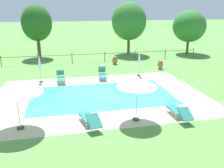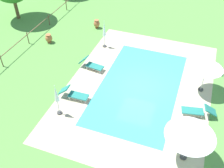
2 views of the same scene
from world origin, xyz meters
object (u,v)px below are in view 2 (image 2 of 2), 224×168
Objects in this scene: terracotta_urn_near_fence at (97,24)px; patio_umbrella_open_foreground at (208,66)px; sun_lounger_north_end at (207,67)px; patio_umbrella_open_by_bench at (191,133)px; sun_lounger_north_near_steps at (74,94)px; sun_lounger_north_mid at (198,111)px; patio_umbrella_closed_row_mid_west at (104,30)px; terracotta_urn_by_tree at (49,38)px; patio_umbrella_closed_row_west at (56,95)px; sun_lounger_north_far at (92,64)px.

patio_umbrella_open_foreground is at bearing -119.18° from terracotta_urn_near_fence.
patio_umbrella_open_by_bench is (-8.09, 0.46, 1.68)m from sun_lounger_north_end.
sun_lounger_north_near_steps is 0.94× the size of sun_lounger_north_mid.
sun_lounger_north_end is at bearing -107.77° from terracotta_urn_near_fence.
patio_umbrella_open_by_bench is (-2.11, -7.37, 1.66)m from sun_lounger_north_near_steps.
patio_umbrella_closed_row_mid_west is 4.91m from terracotta_urn_by_tree.
patio_umbrella_open_by_bench reaches higher than terracotta_urn_near_fence.
patio_umbrella_closed_row_mid_west is 3.12× the size of terracotta_urn_by_tree.
patio_umbrella_closed_row_west reaches higher than sun_lounger_north_near_steps.
patio_umbrella_closed_row_mid_west is (3.17, 0.20, 1.13)m from sun_lounger_north_far.
terracotta_urn_by_tree is (-3.73, 2.84, -0.02)m from terracotta_urn_near_fence.
patio_umbrella_closed_row_mid_west reaches higher than terracotta_urn_by_tree.
patio_umbrella_open_foreground reaches higher than sun_lounger_north_near_steps.
sun_lounger_north_end is at bearing -52.60° from sun_lounger_north_near_steps.
patio_umbrella_open_foreground is at bearing -87.53° from sun_lounger_north_far.
sun_lounger_north_far is at bearing 3.84° from sun_lounger_north_near_steps.
patio_umbrella_open_by_bench is (-5.43, -7.59, 1.65)m from sun_lounger_north_far.
patio_umbrella_open_by_bench is (-5.77, 0.32, -0.02)m from patio_umbrella_open_foreground.
patio_umbrella_open_foreground is at bearing -98.12° from terracotta_urn_by_tree.
sun_lounger_north_far is at bearing -113.95° from terracotta_urn_by_tree.
sun_lounger_north_end is 2.72× the size of terracotta_urn_by_tree.
patio_umbrella_closed_row_west reaches higher than sun_lounger_north_end.
terracotta_urn_by_tree is (1.82, 12.78, -1.65)m from patio_umbrella_open_foreground.
patio_umbrella_closed_row_west is 8.01m from patio_umbrella_closed_row_mid_west.
patio_umbrella_closed_row_mid_west is (5.26, 8.11, 1.16)m from sun_lounger_north_mid.
terracotta_urn_near_fence is (11.32, 9.62, -1.61)m from patio_umbrella_open_by_bench.
sun_lounger_north_end is 11.12m from patio_umbrella_closed_row_west.
patio_umbrella_open_by_bench is at bearing -121.36° from terracotta_urn_by_tree.
sun_lounger_north_end is at bearing -87.81° from terracotta_urn_by_tree.
sun_lounger_north_mid is 8.18m from sun_lounger_north_far.
patio_umbrella_closed_row_mid_west is (0.51, 8.25, 1.16)m from sun_lounger_north_end.
sun_lounger_north_mid is at bearing -71.01° from patio_umbrella_closed_row_west.
patio_umbrella_closed_row_mid_west reaches higher than sun_lounger_north_far.
patio_umbrella_open_by_bench reaches higher than sun_lounger_north_mid.
patio_umbrella_closed_row_west is (-5.19, 7.98, -0.53)m from patio_umbrella_open_foreground.
patio_umbrella_open_by_bench reaches higher than sun_lounger_north_far.
terracotta_urn_near_fence is at bearing 13.75° from sun_lounger_north_near_steps.
terracotta_urn_near_fence is at bearing 40.36° from patio_umbrella_open_by_bench.
sun_lounger_north_far is 9.48m from patio_umbrella_open_by_bench.
sun_lounger_north_end is 0.87× the size of patio_umbrella_closed_row_mid_west.
sun_lounger_north_near_steps is 9.49m from terracotta_urn_near_fence.
sun_lounger_north_far is 0.86× the size of patio_umbrella_closed_row_west.
sun_lounger_north_mid reaches higher than terracotta_urn_by_tree.
sun_lounger_north_end is at bearing -3.49° from patio_umbrella_open_foreground.
sun_lounger_north_far reaches higher than terracotta_urn_near_fence.
terracotta_urn_by_tree is at bearing 71.55° from sun_lounger_north_mid.
sun_lounger_north_far is at bearing -176.39° from patio_umbrella_closed_row_mid_west.
patio_umbrella_open_foreground is 1.01× the size of patio_umbrella_closed_row_west.
sun_lounger_north_near_steps is at bearing -137.11° from terracotta_urn_by_tree.
sun_lounger_north_near_steps is 6.60m from patio_umbrella_closed_row_mid_west.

